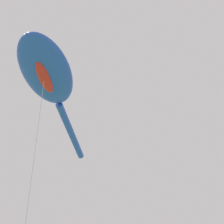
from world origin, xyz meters
name	(u,v)px	position (x,y,z in m)	size (l,w,h in m)	color
big_show_kite	(48,77)	(-3.55, 11.35, 14.29)	(10.73, 9.16, 15.05)	blue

